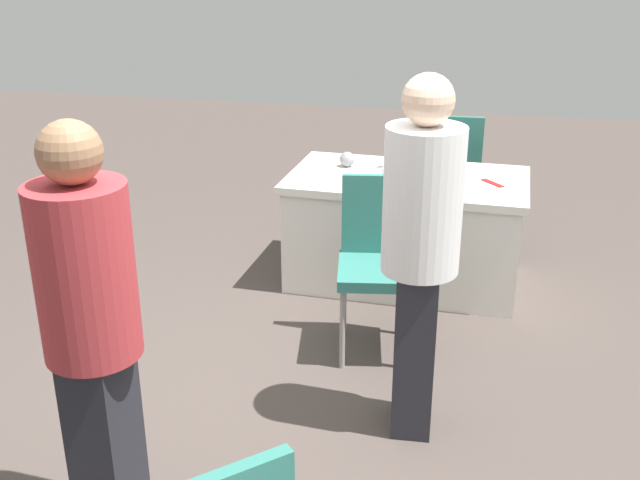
% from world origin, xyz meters
% --- Properties ---
extents(ground_plane, '(14.40, 14.40, 0.00)m').
position_xyz_m(ground_plane, '(0.00, 0.00, 0.00)').
color(ground_plane, '#4C423D').
extents(table_foreground, '(1.55, 0.92, 0.73)m').
position_xyz_m(table_foreground, '(-0.33, -1.71, 0.37)').
color(table_foreground, silver).
rests_on(table_foreground, ground).
extents(chair_near_front, '(0.46, 0.46, 0.95)m').
position_xyz_m(chair_near_front, '(-0.57, -2.69, 0.54)').
color(chair_near_front, '#9E9993').
rests_on(chair_near_front, ground).
extents(chair_by_pillar, '(0.51, 0.51, 0.97)m').
position_xyz_m(chair_by_pillar, '(-0.30, -0.78, 0.56)').
color(chair_by_pillar, '#9E9993').
rests_on(chair_by_pillar, ground).
extents(person_presenter, '(0.37, 0.37, 1.66)m').
position_xyz_m(person_presenter, '(-0.58, -0.07, 0.93)').
color(person_presenter, '#26262D').
rests_on(person_presenter, ground).
extents(person_attendee_standing, '(0.36, 0.36, 1.63)m').
position_xyz_m(person_attendee_standing, '(0.46, 0.88, 0.90)').
color(person_attendee_standing, '#26262D').
rests_on(person_attendee_standing, ground).
extents(laptop_silver, '(0.35, 0.33, 0.21)m').
position_xyz_m(laptop_silver, '(-0.32, -1.81, 0.77)').
color(laptop_silver, silver).
rests_on(laptop_silver, table_foreground).
extents(yarn_ball, '(0.10, 0.10, 0.10)m').
position_xyz_m(yarn_ball, '(0.09, -1.84, 0.78)').
color(yarn_ball, gray).
rests_on(yarn_ball, table_foreground).
extents(scissors_red, '(0.15, 0.16, 0.01)m').
position_xyz_m(scissors_red, '(-0.87, -1.68, 0.73)').
color(scissors_red, red).
rests_on(scissors_red, table_foreground).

